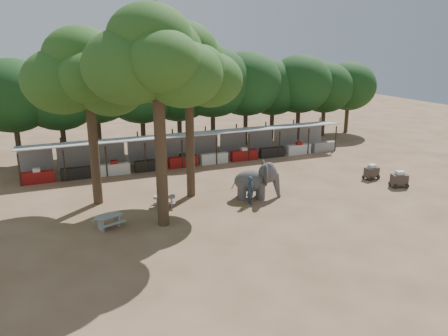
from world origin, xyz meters
name	(u,v)px	position (x,y,z in m)	size (l,w,h in m)	color
ground	(273,221)	(0.00, 0.00, 0.00)	(100.00, 100.00, 0.00)	brown
vendor_stalls	(195,149)	(0.00, 13.84, 1.18)	(28.00, 2.99, 2.80)	#A8AAAF
yard_tree_left	(85,74)	(-9.13, 7.19, 8.20)	(7.10, 6.90, 11.02)	#332316
yard_tree_center	(153,59)	(-6.13, 2.19, 9.21)	(7.10, 6.90, 12.04)	#332316
yard_tree_back	(185,67)	(-3.13, 6.19, 8.54)	(7.10, 6.90, 11.36)	#332316
backdrop_trees	(176,92)	(0.00, 19.00, 5.51)	(46.46, 5.95, 8.33)	#332316
elephant	(257,180)	(0.93, 3.94, 1.22)	(3.30, 2.48, 2.45)	#423F40
handler	(250,190)	(0.04, 3.08, 0.93)	(0.67, 0.45, 1.86)	#26384C
picnic_table_near	(109,220)	(-8.95, 2.74, 0.48)	(1.85, 1.76, 0.74)	gray
picnic_table_far	(164,200)	(-5.20, 4.75, 0.44)	(1.64, 1.55, 0.68)	gray
cart_front	(399,179)	(11.37, 1.98, 0.58)	(1.39, 1.11, 1.18)	#342923
cart_back	(372,172)	(10.83, 4.26, 0.57)	(1.29, 0.96, 1.15)	#342923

